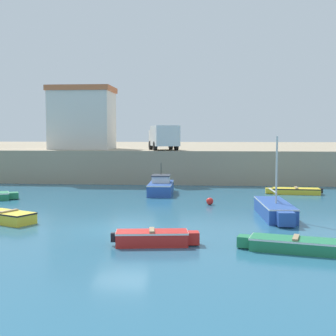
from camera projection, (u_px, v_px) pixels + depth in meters
The scene contains 11 objects.
ground_plane at pixel (121, 229), 21.90m from camera, with size 200.00×200.00×0.00m, color #28607F.
quay_seawall at pixel (176, 156), 60.10m from camera, with size 120.00×40.00×2.94m, color gray.
dinghy_yellow_2 at pixel (295, 191), 34.45m from camera, with size 4.13×1.44×0.51m.
dinghy_yellow_3 at pixel (7, 217), 23.45m from camera, with size 3.37×2.37×0.64m.
sailboat_blue_6 at pixel (275, 209), 24.91m from camera, with size 1.72×5.61×4.33m.
dinghy_green_7 at pixel (293, 244), 17.78m from camera, with size 4.01×1.98×0.58m.
dinghy_red_8 at pixel (154, 237), 18.72m from camera, with size 3.55×1.40×0.66m.
motorboat_blue_9 at pixel (161, 186), 34.70m from camera, with size 1.82×5.19×2.28m.
mooring_buoy at pixel (210, 201), 29.27m from camera, with size 0.45×0.45×0.45m, color red.
harbor_shed_mid_row at pixel (83, 118), 45.07m from camera, with size 6.01×4.57×5.98m.
truck_on_quay at pixel (164, 137), 42.03m from camera, with size 3.18×4.70×2.20m.
Camera 1 is at (4.04, -21.36, 4.51)m, focal length 50.00 mm.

